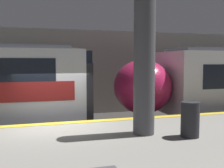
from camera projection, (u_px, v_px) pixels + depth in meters
The scene contains 4 objects.
ground_plane at pixel (56, 158), 7.90m from camera, with size 120.00×120.00×0.00m, color #33302D.
station_rear_barrier at pixel (46, 73), 13.89m from camera, with size 50.00×0.15×4.63m.
support_pillar_near at pixel (144, 68), 6.47m from camera, with size 0.53×0.53×3.32m.
trash_bin at pixel (190, 119), 6.29m from camera, with size 0.44×0.44×0.85m.
Camera 1 is at (-0.48, -7.86, 2.88)m, focal length 42.00 mm.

